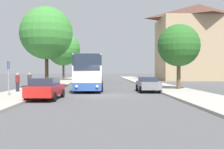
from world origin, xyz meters
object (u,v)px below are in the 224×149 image
bus_front (89,72)px  parked_car_right_near (148,84)px  tree_left_far (63,49)px  tree_left_near (47,33)px  bus_stop_sign (8,74)px  parked_car_left_curb (46,88)px  pedestrian_waiting_near (30,82)px  bus_middle (93,72)px  pedestrian_walking_back (18,82)px  tree_right_near (179,45)px

bus_front → parked_car_right_near: 6.61m
bus_front → tree_left_far: size_ratio=1.16×
parked_car_right_near → tree_left_near: size_ratio=0.47×
parked_car_right_near → bus_stop_sign: size_ratio=1.63×
parked_car_left_curb → tree_left_far: bearing=99.4°
pedestrian_waiting_near → tree_left_far: bearing=13.9°
tree_left_near → bus_middle: bearing=70.5°
parked_car_left_curb → pedestrian_walking_back: size_ratio=2.66×
parked_car_left_curb → tree_right_near: bearing=37.6°
parked_car_right_near → pedestrian_walking_back: (-12.01, -0.92, 0.22)m
bus_front → parked_car_left_curb: (-2.58, -9.37, -1.09)m
bus_middle → parked_car_left_curb: bearing=-94.9°
bus_front → tree_right_near: tree_right_near is taller
pedestrian_walking_back → tree_left_near: tree_left_near is taller
bus_middle → parked_car_right_near: 19.90m
parked_car_right_near → bus_stop_sign: (-11.50, -4.63, 1.04)m
pedestrian_waiting_near → tree_left_near: 8.60m
bus_middle → tree_left_near: size_ratio=1.22×
tree_left_far → tree_right_near: (15.68, -25.94, -1.70)m
tree_right_near → parked_car_left_curb: bearing=-145.4°
parked_car_right_near → pedestrian_waiting_near: (-10.81, -1.36, 0.24)m
bus_middle → bus_stop_sign: size_ratio=4.22×
tree_left_near → pedestrian_walking_back: bearing=-101.4°
parked_car_right_near → tree_left_near: (-10.74, 5.40, 5.55)m
tree_left_near → tree_left_far: (-1.44, 22.41, 0.01)m
parked_car_right_near → bus_stop_sign: bus_stop_sign is taller
tree_left_far → tree_left_near: bearing=-86.3°
parked_car_left_curb → tree_left_far: (-3.85, 34.11, 5.52)m
bus_stop_sign → tree_right_near: 16.59m
bus_front → tree_left_far: tree_left_far is taller
bus_middle → pedestrian_waiting_near: 20.92m
pedestrian_waiting_near → pedestrian_walking_back: pedestrian_waiting_near is taller
parked_car_left_curb → parked_car_right_near: bearing=40.1°
bus_front → pedestrian_walking_back: bearing=-148.1°
bus_front → pedestrian_walking_back: 7.49m
parked_car_left_curb → parked_car_right_near: 10.43m
pedestrian_waiting_near → tree_right_near: bearing=-66.0°
bus_front → pedestrian_waiting_near: 6.80m
tree_left_far → bus_middle: bearing=-54.8°
parked_car_left_curb → pedestrian_walking_back: bearing=127.4°
tree_right_near → pedestrian_waiting_near: bearing=-167.3°
bus_front → bus_stop_sign: (-5.76, -7.71, -0.08)m
bus_middle → tree_right_near: bearing=-60.6°
bus_front → pedestrian_waiting_near: (-5.08, -4.44, -0.88)m
bus_middle → tree_right_near: size_ratio=1.69×
parked_car_right_near → tree_right_near: bearing=-151.2°
tree_right_near → bus_stop_sign: bearing=-156.6°
tree_left_far → bus_stop_sign: bearing=-88.8°
parked_car_right_near → tree_left_near: 13.24m
bus_stop_sign → tree_left_far: tree_left_far is taller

